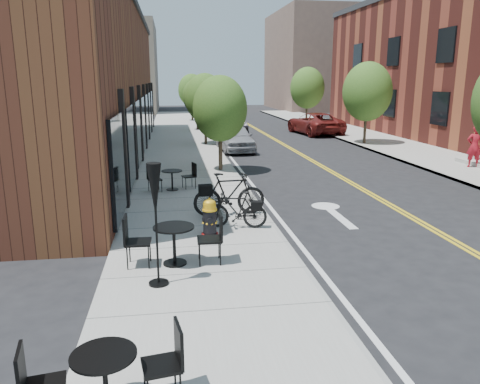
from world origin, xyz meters
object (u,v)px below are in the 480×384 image
bistro_set_a (105,374)px  parked_car_far (315,123)px  parked_car_c (224,119)px  pedestrian (474,146)px  bicycle_left (236,210)px  bicycle_right (229,194)px  bistro_set_b (174,239)px  parked_car_b (228,124)px  parked_car_a (235,138)px  patio_umbrella (155,199)px  bistro_set_c (172,177)px  fire_hydrant (210,218)px

bistro_set_a → parked_car_far: parked_car_far is taller
parked_car_c → pedestrian: size_ratio=2.74×
bicycle_left → parked_car_far: 22.29m
bicycle_right → bistro_set_a: bicycle_right is taller
bistro_set_b → parked_car_b: parked_car_b is taller
bicycle_right → parked_car_far: 21.25m
bistro_set_b → parked_car_a: size_ratio=0.46×
parked_car_b → parked_car_c: bearing=80.8°
parked_car_far → bicycle_left: bearing=60.4°
bistro_set_a → parked_car_a: (4.21, 20.01, 0.13)m
parked_car_b → pedestrian: 16.32m
bistro_set_a → patio_umbrella: patio_umbrella is taller
parked_car_a → pedestrian: pedestrian is taller
parked_car_a → bicycle_right: bearing=-101.7°
bicycle_right → bistro_set_c: (-1.53, 3.26, -0.16)m
bicycle_left → bistro_set_c: (-1.55, 4.40, -0.03)m
fire_hydrant → parked_car_far: 23.05m
fire_hydrant → bistro_set_b: bearing=-132.1°
bistro_set_a → parked_car_b: parked_car_b is taller
bistro_set_a → parked_car_a: size_ratio=0.42×
bicycle_left → bicycle_right: (-0.02, 1.14, 0.13)m
fire_hydrant → parked_car_b: 21.28m
parked_car_a → patio_umbrella: bearing=-105.7°
parked_car_b → bistro_set_a: bearing=-105.3°
bicycle_right → patio_umbrella: size_ratio=0.88×
bicycle_right → bistro_set_a: 7.89m
bistro_set_a → parked_car_b: (4.67, 26.93, 0.23)m
bistro_set_b → bistro_set_c: bistro_set_b is taller
bicycle_right → bistro_set_c: bearing=20.9°
bicycle_right → parked_car_b: (2.33, 19.40, 0.09)m
parked_car_a → pedestrian: size_ratio=2.36×
bistro_set_b → parked_car_far: bearing=68.2°
fire_hydrant → pedestrian: 13.91m
parked_car_b → parked_car_far: bearing=-4.6°
parked_car_a → parked_car_c: 12.22m
fire_hydrant → bistro_set_c: bearing=85.2°
fire_hydrant → patio_umbrella: patio_umbrella is taller
parked_car_c → parked_car_far: bearing=-48.2°
pedestrian → parked_car_b: bearing=-42.7°
parked_car_a → parked_car_b: parked_car_b is taller
bistro_set_a → parked_car_a: parked_car_a is taller
bistro_set_c → bistro_set_a: bearing=-111.5°
bistro_set_b → parked_car_far: parked_car_far is taller
bistro_set_c → pedestrian: (12.67, 2.40, 0.45)m
patio_umbrella → parked_car_b: (4.17, 23.64, -0.92)m
pedestrian → patio_umbrella: bearing=52.0°
bistro_set_b → parked_car_b: (3.86, 22.70, 0.17)m
bistro_set_a → patio_umbrella: (0.51, 3.29, 1.15)m
bistro_set_b → parked_car_a: 16.15m
parked_car_far → pedestrian: pedestrian is taller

